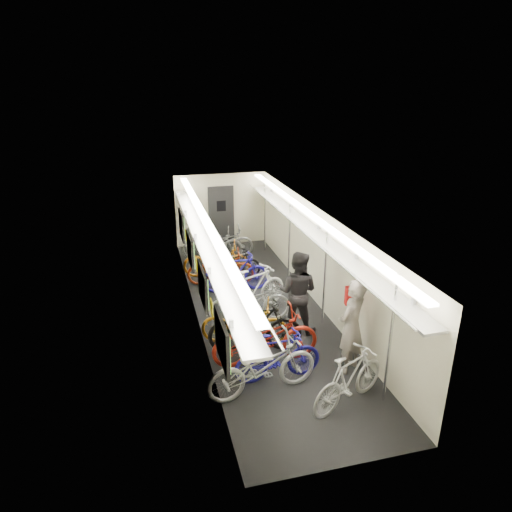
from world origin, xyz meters
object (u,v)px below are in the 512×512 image
passenger_mid (297,292)px  backpack (352,296)px  passenger_near (351,326)px  bicycle_1 (278,356)px  bicycle_0 (262,367)px

passenger_mid → backpack: size_ratio=4.87×
passenger_mid → backpack: (0.72, -1.14, 0.36)m
passenger_near → passenger_mid: size_ratio=1.01×
bicycle_1 → bicycle_0: bearing=127.4°
bicycle_1 → backpack: 1.90m
bicycle_0 → backpack: (2.03, 0.82, 0.74)m
bicycle_0 → bicycle_1: bearing=-59.9°
bicycle_0 → backpack: 2.31m
bicycle_0 → bicycle_1: 0.48m
passenger_near → passenger_mid: (-0.47, 1.69, -0.01)m
passenger_near → backpack: bearing=-149.4°
passenger_near → backpack: size_ratio=4.93×
bicycle_1 → passenger_mid: (0.94, 1.66, 0.43)m
passenger_near → backpack: (0.25, 0.55, 0.34)m
bicycle_0 → passenger_mid: (1.31, 1.96, 0.39)m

